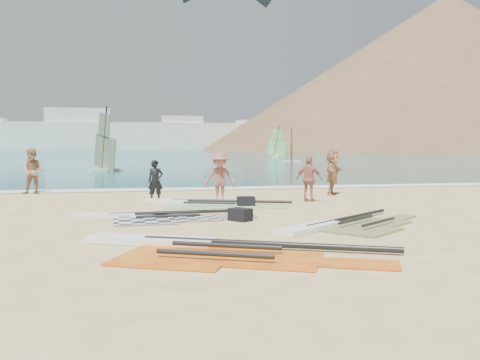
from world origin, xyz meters
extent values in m
plane|color=#E2BE84|center=(0.00, 0.00, 0.00)|extent=(300.00, 300.00, 0.00)
cube|color=#0C4E54|center=(0.00, 132.00, 0.00)|extent=(300.00, 240.00, 0.06)
cube|color=white|center=(0.00, 12.30, 0.00)|extent=(300.00, 1.20, 0.04)
cube|color=white|center=(-20.00, 150.00, 4.03)|extent=(160.00, 8.00, 8.00)
cube|color=white|center=(-20.00, 150.00, 6.03)|extent=(18.00, 7.00, 12.00)
cube|color=white|center=(10.00, 150.00, 5.03)|extent=(12.00, 7.00, 10.00)
cube|color=white|center=(35.00, 150.00, 4.53)|extent=(16.00, 7.00, 9.00)
cube|color=white|center=(55.00, 150.00, 5.53)|extent=(10.00, 7.00, 11.00)
cone|color=brown|center=(85.00, 130.00, 0.00)|extent=(143.00, 143.00, 45.00)
cube|color=#242426|center=(-3.51, 2.86, 0.02)|extent=(1.72, 1.89, 0.04)
cube|color=#242426|center=(-2.07, 2.93, 0.02)|extent=(1.32, 1.24, 0.04)
cube|color=#242426|center=(-0.89, 2.99, 0.02)|extent=(1.11, 0.60, 0.04)
cylinder|color=black|center=(-2.38, 3.73, 0.10)|extent=(4.17, 0.30, 0.10)
cylinder|color=black|center=(-2.90, 3.21, 0.16)|extent=(1.72, 0.16, 0.07)
cylinder|color=black|center=(-2.87, 2.57, 0.16)|extent=(1.72, 0.16, 0.07)
cube|color=white|center=(-4.37, 3.63, 0.06)|extent=(2.20, 0.69, 0.12)
cube|color=#53B12C|center=(-1.87, 5.97, 0.02)|extent=(2.15, 2.26, 0.04)
cube|color=#53B12C|center=(-0.48, 5.51, 0.02)|extent=(1.59, 1.54, 0.04)
cube|color=#53B12C|center=(0.65, 5.13, 0.02)|extent=(1.22, 0.87, 0.04)
cylinder|color=black|center=(-0.48, 6.37, 0.10)|extent=(4.02, 1.44, 0.10)
cylinder|color=black|center=(-1.16, 6.07, 0.16)|extent=(1.67, 0.63, 0.07)
cylinder|color=black|center=(-1.36, 5.47, 0.16)|extent=(1.67, 0.63, 0.07)
cube|color=white|center=(-2.38, 7.02, 0.06)|extent=(2.27, 1.27, 0.12)
cube|color=orange|center=(1.52, 0.33, 0.02)|extent=(2.39, 2.42, 0.04)
cube|color=orange|center=(2.65, 1.23, 0.02)|extent=(1.72, 1.70, 0.04)
cube|color=orange|center=(3.56, 1.96, 0.02)|extent=(1.18, 1.10, 0.04)
cylinder|color=black|center=(1.93, 1.69, 0.10)|extent=(3.30, 2.67, 0.10)
cylinder|color=black|center=(1.82, 0.97, 0.16)|extent=(1.38, 1.13, 0.07)
cylinder|color=black|center=(2.21, 0.48, 0.16)|extent=(1.38, 1.13, 0.07)
cube|color=white|center=(0.38, 0.45, 0.06)|extent=(2.06, 1.81, 0.12)
cube|color=red|center=(-2.92, -1.84, 0.02)|extent=(2.81, 2.93, 0.04)
cube|color=red|center=(-1.26, -2.61, 0.02)|extent=(2.07, 2.01, 0.04)
cube|color=red|center=(0.08, -3.22, 0.02)|extent=(1.53, 1.19, 0.04)
cylinder|color=black|center=(-1.14, -1.53, 0.10)|extent=(4.81, 2.30, 0.13)
cylinder|color=black|center=(-2.03, -1.82, 0.16)|extent=(2.00, 0.99, 0.09)
cylinder|color=black|center=(-2.36, -2.54, 0.16)|extent=(2.00, 0.99, 0.09)
cube|color=white|center=(-3.42, -0.49, 0.06)|extent=(2.79, 1.81, 0.12)
cube|color=black|center=(-0.15, 5.41, 0.17)|extent=(0.56, 0.42, 0.35)
cube|color=black|center=(-0.94, 2.36, 0.17)|extent=(0.67, 0.70, 0.34)
imported|color=black|center=(-3.03, 7.55, 0.75)|extent=(0.60, 0.45, 1.51)
imported|color=#A27657|center=(-7.90, 11.50, 0.94)|extent=(0.95, 0.76, 1.89)
imported|color=#9E574B|center=(-0.84, 6.57, 0.90)|extent=(1.26, 0.86, 1.79)
imported|color=#B86E57|center=(2.40, 6.51, 0.82)|extent=(1.00, 0.92, 1.65)
imported|color=#B17E55|center=(4.18, 8.87, 0.92)|extent=(1.34, 1.74, 1.84)
cube|color=white|center=(-5.96, 28.72, 0.11)|extent=(2.65, 2.07, 0.15)
cube|color=orange|center=(-5.96, 28.72, 1.40)|extent=(1.79, 2.77, 2.89)
cube|color=orange|center=(-5.96, 28.72, 3.38)|extent=(1.03, 1.57, 2.01)
cylinder|color=black|center=(-5.96, 28.72, 2.50)|extent=(0.58, 0.83, 4.58)
cube|color=white|center=(13.28, 45.49, 0.09)|extent=(2.18, 1.33, 0.12)
cube|color=red|center=(13.28, 45.49, 1.11)|extent=(0.99, 2.42, 2.29)
cube|color=red|center=(13.28, 45.49, 2.69)|extent=(0.58, 1.37, 1.59)
cylinder|color=black|center=(13.28, 45.49, 1.99)|extent=(0.34, 0.71, 3.63)
cube|color=white|center=(15.82, 61.38, 0.10)|extent=(1.92, 2.48, 0.14)
cube|color=#48D21E|center=(15.82, 61.38, 1.31)|extent=(2.60, 1.66, 2.70)
cube|color=#48D21E|center=(15.82, 61.38, 3.16)|extent=(1.48, 0.95, 1.87)
cylinder|color=black|center=(15.82, 61.38, 2.34)|extent=(0.78, 0.54, 4.28)
camera|label=1|loc=(-3.70, -11.79, 2.12)|focal=40.00mm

